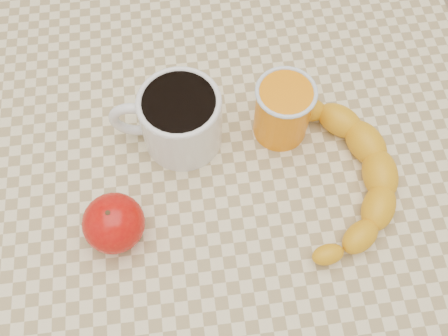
{
  "coord_description": "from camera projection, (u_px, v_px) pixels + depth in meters",
  "views": [
    {
      "loc": [
        -0.04,
        -0.29,
        1.36
      ],
      "look_at": [
        0.0,
        0.0,
        0.77
      ],
      "focal_mm": 40.0,
      "sensor_mm": 36.0,
      "label": 1
    }
  ],
  "objects": [
    {
      "name": "banana",
      "position": [
        332.0,
        172.0,
        0.66
      ],
      "size": [
        0.22,
        0.3,
        0.05
      ],
      "primitive_type": null,
      "rotation": [
        0.0,
        0.0,
        -0.03
      ],
      "color": "gold",
      "rests_on": "table"
    },
    {
      "name": "ground",
      "position": [
        224.0,
        293.0,
        1.35
      ],
      "size": [
        3.0,
        3.0,
        0.0
      ],
      "primitive_type": "plane",
      "color": "tan",
      "rests_on": "ground"
    },
    {
      "name": "apple",
      "position": [
        114.0,
        223.0,
        0.61
      ],
      "size": [
        0.1,
        0.1,
        0.07
      ],
      "color": "#A90505",
      "rests_on": "table"
    },
    {
      "name": "coffee_mug",
      "position": [
        179.0,
        118.0,
        0.66
      ],
      "size": [
        0.16,
        0.12,
        0.09
      ],
      "color": "white",
      "rests_on": "table"
    },
    {
      "name": "orange_juice_glass",
      "position": [
        283.0,
        110.0,
        0.67
      ],
      "size": [
        0.08,
        0.08,
        0.09
      ],
      "color": "orange",
      "rests_on": "table"
    },
    {
      "name": "table",
      "position": [
        224.0,
        199.0,
        0.76
      ],
      "size": [
        0.8,
        0.8,
        0.75
      ],
      "color": "beige",
      "rests_on": "ground"
    }
  ]
}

